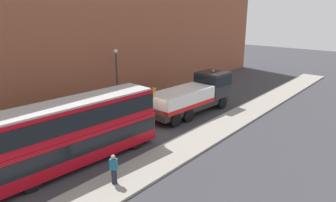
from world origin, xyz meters
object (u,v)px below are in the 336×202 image
at_px(double_decker_bus, 75,130).
at_px(pedestrian_onlooker, 114,170).
at_px(street_lamp, 117,76).
at_px(recovery_tow_truck, 195,94).

height_order(double_decker_bus, pedestrian_onlooker, double_decker_bus).
relative_size(double_decker_bus, pedestrian_onlooker, 6.53).
distance_m(double_decker_bus, street_lamp, 9.91).
bearing_deg(pedestrian_onlooker, recovery_tow_truck, -12.83).
height_order(recovery_tow_truck, double_decker_bus, double_decker_bus).
distance_m(double_decker_bus, pedestrian_onlooker, 3.97).
bearing_deg(double_decker_bus, pedestrian_onlooker, -89.42).
height_order(pedestrian_onlooker, street_lamp, street_lamp).
xyz_separation_m(recovery_tow_truck, pedestrian_onlooker, (-12.78, -3.73, -0.77)).
height_order(recovery_tow_truck, pedestrian_onlooker, recovery_tow_truck).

